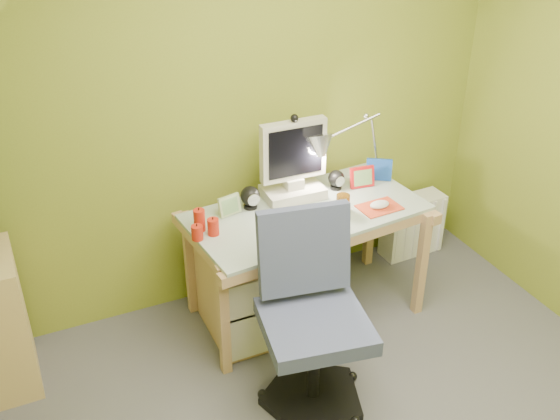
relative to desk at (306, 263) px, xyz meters
name	(u,v)px	position (x,y,z in m)	size (l,w,h in m)	color
wall_back	(235,105)	(-0.24, 0.42, 0.85)	(3.20, 0.01, 2.40)	olive
slope_ceiling	(84,128)	(-1.24, -1.18, 1.50)	(1.10, 3.20, 1.10)	white
desk	(306,263)	(0.00, 0.00, 0.00)	(1.30, 0.65, 0.69)	tan
monitor	(293,159)	(0.00, 0.18, 0.58)	(0.34, 0.20, 0.47)	beige
speaker_left	(250,197)	(-0.27, 0.16, 0.41)	(0.11, 0.11, 0.13)	black
speaker_right	(336,180)	(0.27, 0.16, 0.40)	(0.10, 0.10, 0.12)	black
keyboard	(305,224)	(-0.08, -0.14, 0.36)	(0.42, 0.13, 0.02)	white
mousepad	(379,207)	(0.38, -0.14, 0.35)	(0.23, 0.16, 0.01)	#BE3A1D
mouse	(380,205)	(0.38, -0.14, 0.37)	(0.12, 0.07, 0.04)	silver
amber_tumbler	(343,203)	(0.18, -0.08, 0.39)	(0.07, 0.07, 0.10)	brown
candle_cluster	(202,224)	(-0.60, 0.01, 0.41)	(0.16, 0.14, 0.12)	red
photo_frame_red	(362,177)	(0.42, 0.12, 0.41)	(0.15, 0.02, 0.13)	red
photo_frame_blue	(379,169)	(0.56, 0.16, 0.41)	(0.15, 0.02, 0.13)	#16429C
photo_frame_green	(229,205)	(-0.40, 0.14, 0.40)	(0.13, 0.02, 0.11)	#A1B87E
desk_lamp	(364,132)	(0.45, 0.18, 0.67)	(0.60, 0.26, 0.64)	silver
task_chair	(315,322)	(-0.28, -0.66, 0.16)	(0.56, 0.56, 1.01)	#3F4667
radiator	(412,225)	(0.95, 0.28, -0.14)	(0.42, 0.17, 0.42)	white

